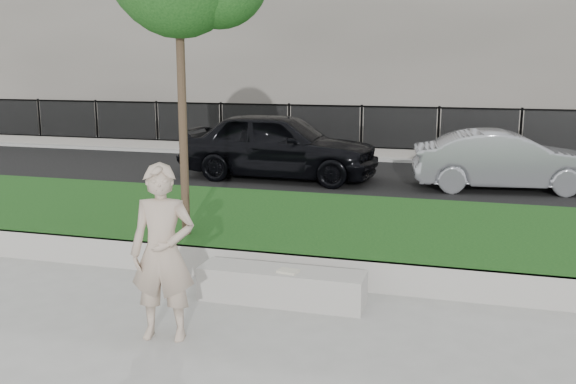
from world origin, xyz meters
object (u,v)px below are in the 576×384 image
(stone_bench, at_px, (282,286))
(book, at_px, (288,271))
(car_dark, at_px, (279,145))
(car_silver, at_px, (505,161))
(man, at_px, (163,253))

(stone_bench, relative_size, book, 8.45)
(book, bearing_deg, car_dark, 117.91)
(car_silver, bearing_deg, man, 149.62)
(book, distance_m, car_dark, 8.24)
(book, relative_size, car_silver, 0.06)
(man, xyz_separation_m, car_silver, (3.74, 9.08, -0.23))
(stone_bench, xyz_separation_m, man, (-0.88, -1.30, 0.72))
(man, distance_m, car_silver, 9.83)
(man, relative_size, car_dark, 0.38)
(stone_bench, xyz_separation_m, book, (0.10, -0.08, 0.22))
(car_silver, bearing_deg, book, 152.70)
(stone_bench, height_order, car_silver, car_silver)
(car_dark, xyz_separation_m, car_silver, (5.23, 0.02, -0.16))
(book, height_order, car_silver, car_silver)
(car_silver, bearing_deg, car_dark, 82.18)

